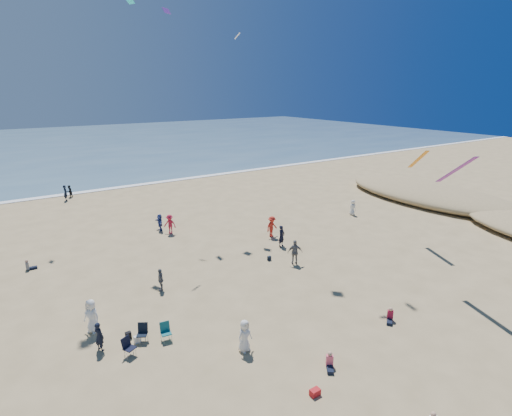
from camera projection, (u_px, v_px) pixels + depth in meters
ocean at (37, 147)px, 91.36m from camera, size 220.00×100.00×0.06m
surf_line at (84, 192)px, 51.61m from camera, size 220.00×1.20×0.08m
standing_flyers at (236, 257)px, 29.78m from camera, size 28.64×49.82×1.95m
seated_group at (243, 343)px, 20.42m from camera, size 17.72×26.02×0.84m
chair_cluster at (146, 338)px, 20.76m from camera, size 2.74×1.62×1.00m
white_tote at (137, 339)px, 21.11m from camera, size 0.35×0.20×0.40m
black_backpack at (128, 335)px, 21.47m from camera, size 0.30×0.22×0.38m
cooler at (315, 392)px, 17.51m from camera, size 0.45×0.30×0.30m
navy_bag at (269, 258)px, 31.23m from camera, size 0.28×0.18×0.34m
kites_aloft at (305, 53)px, 26.36m from camera, size 37.94×39.53×27.61m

